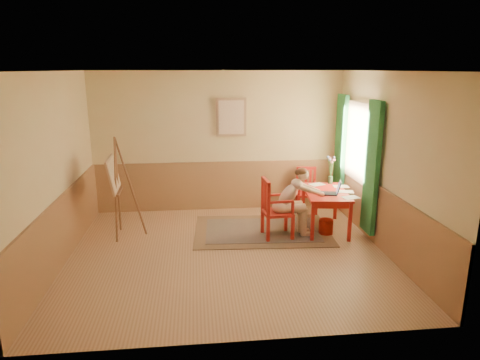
{
  "coord_description": "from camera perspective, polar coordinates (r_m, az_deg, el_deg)",
  "views": [
    {
      "loc": [
        -0.46,
        -6.19,
        2.83
      ],
      "look_at": [
        0.25,
        0.55,
        1.05
      ],
      "focal_mm": 31.78,
      "sensor_mm": 36.0,
      "label": 1
    }
  ],
  "objects": [
    {
      "name": "easel",
      "position": [
        7.48,
        -16.38,
        0.22
      ],
      "size": [
        0.59,
        0.78,
        1.75
      ],
      "color": "brown",
      "rests_on": "room"
    },
    {
      "name": "room",
      "position": [
        6.37,
        -1.72,
        1.73
      ],
      "size": [
        5.04,
        4.54,
        2.84
      ],
      "color": "tan",
      "rests_on": "ground"
    },
    {
      "name": "chair_left",
      "position": [
        7.28,
        4.66,
        -3.83
      ],
      "size": [
        0.51,
        0.49,
        1.04
      ],
      "color": "red",
      "rests_on": "room"
    },
    {
      "name": "table",
      "position": [
        7.72,
        11.43,
        -2.13
      ],
      "size": [
        0.84,
        1.27,
        0.72
      ],
      "color": "red",
      "rests_on": "room"
    },
    {
      "name": "wall_portrait",
      "position": [
        8.47,
        -1.19,
        8.42
      ],
      "size": [
        0.6,
        0.05,
        0.76
      ],
      "color": "tan",
      "rests_on": "room"
    },
    {
      "name": "papers",
      "position": [
        7.83,
        13.04,
        -1.28
      ],
      "size": [
        0.71,
        1.15,
        0.0
      ],
      "color": "white",
      "rests_on": "table"
    },
    {
      "name": "laptop",
      "position": [
        7.53,
        12.12,
        -1.52
      ],
      "size": [
        0.42,
        0.31,
        0.23
      ],
      "color": "#1E2338",
      "rests_on": "table"
    },
    {
      "name": "wainscot",
      "position": [
        7.38,
        -2.14,
        -3.7
      ],
      "size": [
        5.0,
        4.5,
        1.0
      ],
      "color": "#9E714E",
      "rests_on": "room"
    },
    {
      "name": "wastebasket",
      "position": [
        7.67,
        11.45,
        -6.17
      ],
      "size": [
        0.3,
        0.3,
        0.26
      ],
      "primitive_type": "cylinder",
      "rotation": [
        0.0,
        0.0,
        0.23
      ],
      "color": "red",
      "rests_on": "room"
    },
    {
      "name": "figure",
      "position": [
        7.33,
        7.13,
        -2.54
      ],
      "size": [
        0.91,
        0.41,
        1.21
      ],
      "color": "beige",
      "rests_on": "room"
    },
    {
      "name": "rug",
      "position": [
        7.71,
        2.96,
        -6.76
      ],
      "size": [
        2.49,
        1.73,
        0.02
      ],
      "color": "#8C7251",
      "rests_on": "room"
    },
    {
      "name": "vase",
      "position": [
        8.19,
        12.08,
        1.21
      ],
      "size": [
        0.19,
        0.26,
        0.53
      ],
      "color": "#3F724C",
      "rests_on": "table"
    },
    {
      "name": "chair_back",
      "position": [
        8.69,
        8.91,
        -1.35
      ],
      "size": [
        0.45,
        0.46,
        0.9
      ],
      "color": "red",
      "rests_on": "room"
    },
    {
      "name": "window",
      "position": [
        7.98,
        15.28,
        3.47
      ],
      "size": [
        0.12,
        2.01,
        2.2
      ],
      "color": "white",
      "rests_on": "room"
    }
  ]
}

